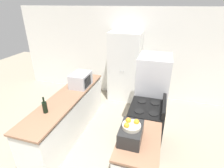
{
  "coord_description": "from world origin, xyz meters",
  "views": [
    {
      "loc": [
        1.0,
        -1.38,
        2.69
      ],
      "look_at": [
        0.0,
        1.97,
        1.05
      ],
      "focal_mm": 28.0,
      "sensor_mm": 36.0,
      "label": 1
    }
  ],
  "objects_px": {
    "wine_bottle": "(45,107)",
    "fruit_bowl": "(131,125)",
    "microwave": "(81,80)",
    "toaster_oven": "(131,133)",
    "stove": "(145,126)",
    "refrigerator": "(152,92)",
    "pantry_cabinet": "(125,67)"
  },
  "relations": [
    {
      "from": "wine_bottle",
      "to": "fruit_bowl",
      "type": "bearing_deg",
      "value": -8.55
    },
    {
      "from": "microwave",
      "to": "toaster_oven",
      "type": "bearing_deg",
      "value": -44.04
    },
    {
      "from": "stove",
      "to": "microwave",
      "type": "distance_m",
      "value": 1.76
    },
    {
      "from": "microwave",
      "to": "stove",
      "type": "bearing_deg",
      "value": -16.79
    },
    {
      "from": "toaster_oven",
      "to": "microwave",
      "type": "bearing_deg",
      "value": 135.96
    },
    {
      "from": "stove",
      "to": "wine_bottle",
      "type": "bearing_deg",
      "value": -158.28
    },
    {
      "from": "microwave",
      "to": "refrigerator",
      "type": "bearing_deg",
      "value": 11.32
    },
    {
      "from": "stove",
      "to": "pantry_cabinet",
      "type": "bearing_deg",
      "value": 115.31
    },
    {
      "from": "microwave",
      "to": "toaster_oven",
      "type": "height_order",
      "value": "microwave"
    },
    {
      "from": "pantry_cabinet",
      "to": "microwave",
      "type": "bearing_deg",
      "value": -118.6
    },
    {
      "from": "microwave",
      "to": "fruit_bowl",
      "type": "relative_size",
      "value": 1.98
    },
    {
      "from": "pantry_cabinet",
      "to": "toaster_oven",
      "type": "xyz_separation_m",
      "value": [
        0.72,
        -2.73,
        0.03
      ]
    },
    {
      "from": "wine_bottle",
      "to": "toaster_oven",
      "type": "xyz_separation_m",
      "value": [
        1.58,
        -0.24,
        -0.0
      ]
    },
    {
      "from": "toaster_oven",
      "to": "stove",
      "type": "bearing_deg",
      "value": 81.36
    },
    {
      "from": "fruit_bowl",
      "to": "wine_bottle",
      "type": "bearing_deg",
      "value": 171.45
    },
    {
      "from": "refrigerator",
      "to": "microwave",
      "type": "bearing_deg",
      "value": -168.68
    },
    {
      "from": "pantry_cabinet",
      "to": "wine_bottle",
      "type": "relative_size",
      "value": 6.47
    },
    {
      "from": "fruit_bowl",
      "to": "refrigerator",
      "type": "bearing_deg",
      "value": 84.65
    },
    {
      "from": "refrigerator",
      "to": "wine_bottle",
      "type": "distance_m",
      "value": 2.29
    },
    {
      "from": "pantry_cabinet",
      "to": "microwave",
      "type": "height_order",
      "value": "pantry_cabinet"
    },
    {
      "from": "wine_bottle",
      "to": "microwave",
      "type": "bearing_deg",
      "value": 83.48
    },
    {
      "from": "pantry_cabinet",
      "to": "wine_bottle",
      "type": "distance_m",
      "value": 2.64
    },
    {
      "from": "refrigerator",
      "to": "wine_bottle",
      "type": "height_order",
      "value": "refrigerator"
    },
    {
      "from": "fruit_bowl",
      "to": "toaster_oven",
      "type": "bearing_deg",
      "value": 36.9
    },
    {
      "from": "stove",
      "to": "refrigerator",
      "type": "bearing_deg",
      "value": 88.64
    },
    {
      "from": "refrigerator",
      "to": "fruit_bowl",
      "type": "xyz_separation_m",
      "value": [
        -0.16,
        -1.72,
        0.33
      ]
    },
    {
      "from": "wine_bottle",
      "to": "stove",
      "type": "bearing_deg",
      "value": 21.72
    },
    {
      "from": "stove",
      "to": "microwave",
      "type": "height_order",
      "value": "microwave"
    },
    {
      "from": "pantry_cabinet",
      "to": "fruit_bowl",
      "type": "xyz_separation_m",
      "value": [
        0.72,
        -2.74,
        0.18
      ]
    },
    {
      "from": "stove",
      "to": "toaster_oven",
      "type": "distance_m",
      "value": 1.08
    },
    {
      "from": "pantry_cabinet",
      "to": "fruit_bowl",
      "type": "height_order",
      "value": "pantry_cabinet"
    },
    {
      "from": "microwave",
      "to": "fruit_bowl",
      "type": "bearing_deg",
      "value": -44.12
    }
  ]
}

